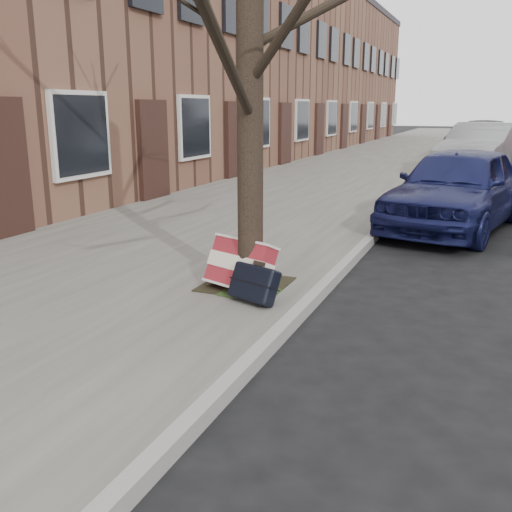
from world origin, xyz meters
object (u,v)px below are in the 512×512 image
at_px(car_near_front, 457,188).
at_px(street_tree, 250,39).
at_px(car_near_mid, 482,149).
at_px(suitcase_navy, 254,283).
at_px(suitcase_red, 240,265).

bearing_deg(car_near_front, street_tree, -97.79).
bearing_deg(car_near_front, car_near_mid, 100.85).
bearing_deg(car_near_mid, suitcase_navy, -84.52).
xyz_separation_m(street_tree, car_near_front, (1.67, 4.66, -1.88)).
distance_m(street_tree, suitcase_navy, 2.27).
height_order(car_near_front, car_near_mid, car_near_mid).
relative_size(suitcase_navy, car_near_mid, 0.11).
height_order(street_tree, car_near_front, street_tree).
bearing_deg(suitcase_navy, suitcase_red, 153.84).
bearing_deg(suitcase_red, suitcase_navy, -25.38).
bearing_deg(suitcase_red, car_near_front, 89.26).
height_order(suitcase_navy, car_near_mid, car_near_mid).
bearing_deg(street_tree, suitcase_red, -170.54).
relative_size(suitcase_red, car_near_mid, 0.16).
bearing_deg(car_near_mid, street_tree, -85.38).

